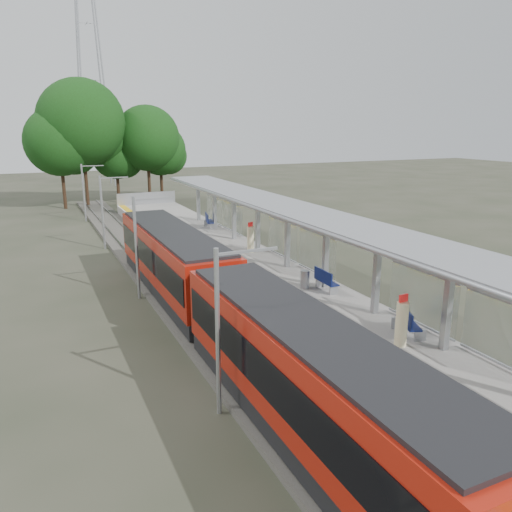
# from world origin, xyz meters

# --- Properties ---
(trackbed) EXTENTS (3.00, 70.00, 0.24)m
(trackbed) POSITION_xyz_m (-4.50, 20.00, 0.12)
(trackbed) COLOR #59544C
(trackbed) RESTS_ON ground
(platform) EXTENTS (6.00, 50.00, 1.00)m
(platform) POSITION_xyz_m (0.00, 20.00, 0.50)
(platform) COLOR gray
(platform) RESTS_ON ground
(tactile_strip) EXTENTS (0.60, 50.00, 0.02)m
(tactile_strip) POSITION_xyz_m (-2.55, 20.00, 1.01)
(tactile_strip) COLOR yellow
(tactile_strip) RESTS_ON platform
(end_fence) EXTENTS (6.00, 0.10, 1.20)m
(end_fence) POSITION_xyz_m (0.00, 44.95, 1.60)
(end_fence) COLOR #9EA0A5
(end_fence) RESTS_ON platform
(train) EXTENTS (2.74, 27.60, 3.62)m
(train) POSITION_xyz_m (-4.50, 11.56, 2.05)
(train) COLOR black
(train) RESTS_ON ground
(canopy) EXTENTS (3.27, 38.00, 3.66)m
(canopy) POSITION_xyz_m (1.61, 16.19, 4.20)
(canopy) COLOR #9EA0A5
(canopy) RESTS_ON platform
(pylon) EXTENTS (8.00, 4.00, 38.00)m
(pylon) POSITION_xyz_m (-1.00, 73.00, 19.00)
(pylon) COLOR #9EA0A5
(pylon) RESTS_ON ground
(tree_cluster) EXTENTS (18.04, 9.63, 13.83)m
(tree_cluster) POSITION_xyz_m (-2.65, 52.57, 7.75)
(tree_cluster) COLOR #382316
(tree_cluster) RESTS_ON ground
(catenary_masts) EXTENTS (2.08, 48.16, 5.40)m
(catenary_masts) POSITION_xyz_m (-6.22, 19.00, 2.91)
(catenary_masts) COLOR #9EA0A5
(catenary_masts) RESTS_ON ground
(bench_near) EXTENTS (1.10, 1.72, 1.13)m
(bench_near) POSITION_xyz_m (1.60, 7.54, 1.60)
(bench_near) COLOR #101B54
(bench_near) RESTS_ON platform
(bench_mid) EXTENTS (0.51, 1.60, 1.09)m
(bench_mid) POSITION_xyz_m (1.61, 13.37, 1.57)
(bench_mid) COLOR #101B54
(bench_mid) RESTS_ON platform
(bench_far) EXTENTS (0.88, 1.77, 1.16)m
(bench_far) POSITION_xyz_m (1.64, 30.50, 1.61)
(bench_far) COLOR #101B54
(bench_far) RESTS_ON platform
(info_pillar_near) EXTENTS (0.45, 0.45, 1.98)m
(info_pillar_near) POSITION_xyz_m (0.78, 6.90, 1.86)
(info_pillar_near) COLOR beige
(info_pillar_near) RESTS_ON platform
(info_pillar_far) EXTENTS (0.44, 0.44, 1.95)m
(info_pillar_far) POSITION_xyz_m (1.48, 21.98, 1.85)
(info_pillar_far) COLOR beige
(info_pillar_far) RESTS_ON platform
(litter_bin) EXTENTS (0.59, 0.59, 0.91)m
(litter_bin) POSITION_xyz_m (0.96, 14.18, 1.46)
(litter_bin) COLOR #9EA0A5
(litter_bin) RESTS_ON platform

